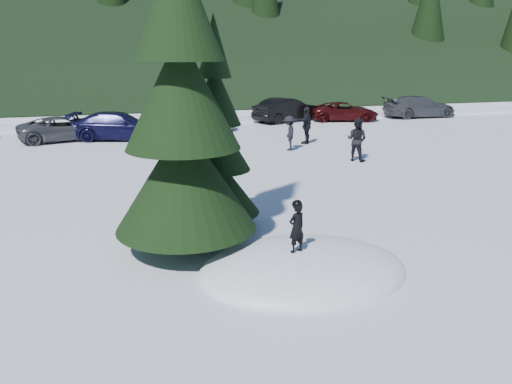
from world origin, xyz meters
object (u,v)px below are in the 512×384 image
object	(u,v)px
car_5	(287,110)
spruce_short	(216,148)
spruce_tall	(182,107)
car_3	(119,126)
child_skier	(297,228)
car_6	(344,111)
adult_1	(307,125)
car_2	(63,129)
adult_0	(357,140)
car_4	(201,119)
car_7	(419,107)
adult_2	(289,133)

from	to	relation	value
car_5	spruce_short	bearing A→B (deg)	132.33
spruce_tall	car_3	bearing A→B (deg)	94.69
child_skier	car_6	distance (m)	23.99
spruce_tall	adult_1	world-z (taller)	spruce_tall
child_skier	adult_1	bearing A→B (deg)	-130.84
child_skier	car_2	world-z (taller)	child_skier
adult_0	car_6	distance (m)	12.53
spruce_short	car_6	xyz separation A→B (m)	(12.11, 18.01, -1.49)
adult_0	car_3	size ratio (longest dim) A/B	0.37
spruce_short	car_6	distance (m)	21.76
spruce_short	adult_0	distance (m)	9.78
adult_0	car_4	distance (m)	11.05
spruce_short	adult_1	xyz separation A→B (m)	(6.64, 10.75, -1.18)
spruce_short	adult_1	size ratio (longest dim) A/B	2.92
car_2	car_3	world-z (taller)	car_3
spruce_tall	child_skier	xyz separation A→B (m)	(2.01, -1.85, -2.31)
adult_0	car_3	distance (m)	12.46
car_2	car_4	world-z (taller)	car_4
car_5	car_6	world-z (taller)	car_5
adult_1	adult_0	bearing A→B (deg)	47.85
car_7	spruce_tall	bearing A→B (deg)	136.33
adult_0	adult_1	distance (m)	4.32
spruce_short	car_5	bearing A→B (deg)	65.99
adult_2	car_6	size ratio (longest dim) A/B	0.36
car_7	car_3	bearing A→B (deg)	100.75
spruce_short	adult_1	world-z (taller)	spruce_short
spruce_short	child_skier	xyz separation A→B (m)	(1.01, -3.25, -1.10)
spruce_tall	spruce_short	world-z (taller)	spruce_tall
child_skier	car_5	world-z (taller)	car_5
spruce_tall	car_6	distance (m)	23.58
spruce_tall	child_skier	size ratio (longest dim) A/B	8.20
car_4	car_5	size ratio (longest dim) A/B	0.85
car_5	spruce_tall	bearing A→B (deg)	131.44
car_6	adult_0	bearing A→B (deg)	171.11
spruce_tall	child_skier	bearing A→B (deg)	-42.66
car_3	car_7	size ratio (longest dim) A/B	0.97
spruce_short	car_7	xyz separation A→B (m)	(17.88, 18.25, -1.36)
spruce_short	car_5	world-z (taller)	spruce_short
adult_1	car_7	distance (m)	13.51
spruce_short	car_5	distance (m)	20.46
car_2	car_7	bearing A→B (deg)	-96.57
adult_1	car_7	xyz separation A→B (m)	(11.24, 7.50, -0.18)
adult_2	child_skier	bearing A→B (deg)	-3.10
car_7	car_4	bearing A→B (deg)	97.11
car_2	car_7	xyz separation A→B (m)	(22.95, 3.28, 0.12)
adult_2	car_2	xyz separation A→B (m)	(-10.33, 5.57, -0.18)
adult_0	spruce_tall	bearing A→B (deg)	93.61
spruce_short	car_4	world-z (taller)	spruce_short
adult_0	car_3	bearing A→B (deg)	9.82
adult_0	spruce_short	bearing A→B (deg)	91.71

